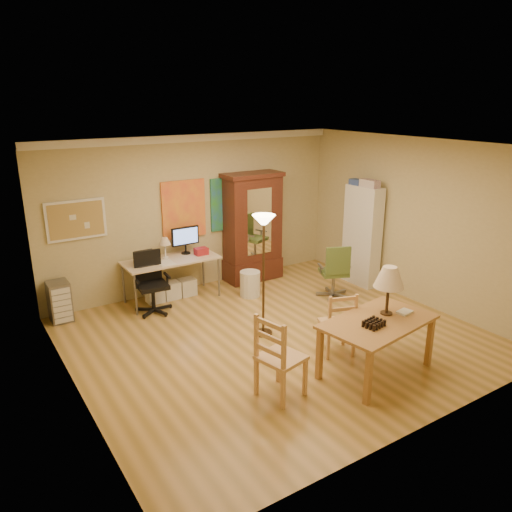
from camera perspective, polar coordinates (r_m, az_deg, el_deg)
floor at (r=7.27m, az=2.40°, el=-9.27°), size 5.50×5.50×0.00m
crown_molding at (r=8.63m, az=-7.04°, el=13.24°), size 5.50×0.08×0.12m
corkboard at (r=8.14m, az=-19.87°, el=3.90°), size 0.90×0.04×0.62m
art_panel_left at (r=8.70m, az=-8.25°, el=5.30°), size 0.80×0.04×1.00m
art_panel_right at (r=9.10m, az=-3.08°, el=6.01°), size 0.75×0.04×0.95m
dining_table at (r=6.31m, az=14.22°, el=-5.76°), size 1.53×1.06×1.33m
ladder_chair_back at (r=6.76m, az=9.32°, el=-7.77°), size 0.52×0.51×0.89m
ladder_chair_left at (r=5.76m, az=2.65°, el=-11.69°), size 0.55×0.56×1.02m
torchiere_lamp at (r=6.85m, az=0.88°, el=1.85°), size 0.32×0.32×1.78m
computer_desk at (r=8.55m, az=-9.53°, el=-2.07°), size 1.58×0.69×1.19m
office_chair_black at (r=8.15m, az=-11.73°, el=-4.52°), size 0.60×0.60×0.98m
office_chair_green at (r=8.65m, az=8.89°, el=-3.09°), size 0.58×0.58×0.95m
drawer_cart at (r=8.23m, az=-21.53°, el=-4.86°), size 0.31×0.37×0.62m
armoire at (r=9.22m, az=-0.39°, el=2.50°), size 1.09×0.52×2.01m
bookshelf at (r=9.20m, az=12.02°, el=2.23°), size 0.27×0.72×1.81m
wastebin at (r=8.62m, az=-0.68°, el=-3.19°), size 0.35×0.35×0.44m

